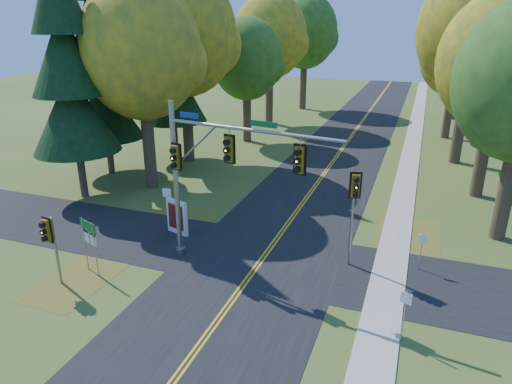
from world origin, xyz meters
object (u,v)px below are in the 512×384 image
(traffic_mast, at_px, (211,166))
(info_kiosk, at_px, (177,217))
(route_sign_cluster, at_px, (89,236))
(east_signal_pole, at_px, (354,196))

(traffic_mast, bearing_deg, info_kiosk, 153.27)
(route_sign_cluster, relative_size, info_kiosk, 1.36)
(route_sign_cluster, bearing_deg, traffic_mast, 48.62)
(east_signal_pole, xyz_separation_m, route_sign_cluster, (-11.46, -4.79, -1.79))
(info_kiosk, bearing_deg, route_sign_cluster, -90.76)
(east_signal_pole, bearing_deg, info_kiosk, 161.83)
(traffic_mast, relative_size, info_kiosk, 4.27)
(east_signal_pole, bearing_deg, route_sign_cluster, -173.14)
(traffic_mast, relative_size, route_sign_cluster, 3.15)
(east_signal_pole, bearing_deg, traffic_mast, -177.68)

